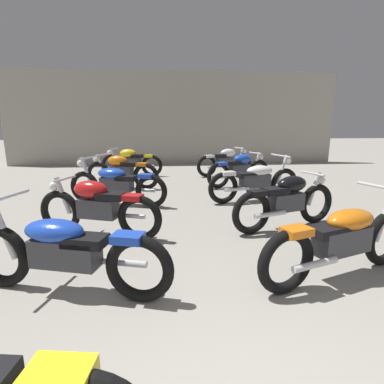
# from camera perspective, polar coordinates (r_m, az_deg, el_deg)

# --- Properties ---
(back_wall) EXTENTS (12.96, 0.24, 3.60)m
(back_wall) POSITION_cam_1_polar(r_m,az_deg,el_deg) (12.32, -3.32, 13.64)
(back_wall) COLOR #9E998E
(back_wall) RESTS_ON ground
(motorcycle_left_row_1) EXTENTS (2.12, 0.85, 0.97)m
(motorcycle_left_row_1) POSITION_cam_1_polar(r_m,az_deg,el_deg) (3.24, -22.90, -10.16)
(motorcycle_left_row_1) COLOR black
(motorcycle_left_row_1) RESTS_ON ground
(motorcycle_left_row_2) EXTENTS (1.90, 0.77, 0.88)m
(motorcycle_left_row_2) POSITION_cam_1_polar(r_m,az_deg,el_deg) (4.65, -17.36, -2.67)
(motorcycle_left_row_2) COLOR black
(motorcycle_left_row_2) RESTS_ON ground
(motorcycle_left_row_3) EXTENTS (2.08, 0.96, 0.97)m
(motorcycle_left_row_3) POSITION_cam_1_polar(r_m,az_deg,el_deg) (6.35, -14.09, 1.59)
(motorcycle_left_row_3) COLOR black
(motorcycle_left_row_3) RESTS_ON ground
(motorcycle_left_row_4) EXTENTS (1.91, 0.74, 0.88)m
(motorcycle_left_row_4) POSITION_cam_1_polar(r_m,az_deg,el_deg) (7.95, -13.15, 3.94)
(motorcycle_left_row_4) COLOR black
(motorcycle_left_row_4) RESTS_ON ground
(motorcycle_left_row_5) EXTENTS (1.95, 0.60, 0.88)m
(motorcycle_left_row_5) POSITION_cam_1_polar(r_m,az_deg,el_deg) (9.74, -11.37, 5.66)
(motorcycle_left_row_5) COLOR black
(motorcycle_left_row_5) RESTS_ON ground
(motorcycle_right_row_1) EXTENTS (2.09, 0.94, 0.97)m
(motorcycle_right_row_1) POSITION_cam_1_polar(r_m,az_deg,el_deg) (3.66, 26.52, -7.85)
(motorcycle_right_row_1) COLOR black
(motorcycle_right_row_1) RESTS_ON ground
(motorcycle_right_row_2) EXTENTS (1.90, 0.77, 0.88)m
(motorcycle_right_row_2) POSITION_cam_1_polar(r_m,az_deg,el_deg) (5.03, 17.37, -1.51)
(motorcycle_right_row_2) COLOR black
(motorcycle_right_row_2) RESTS_ON ground
(motorcycle_right_row_3) EXTENTS (2.13, 0.83, 0.97)m
(motorcycle_right_row_3) POSITION_cam_1_polar(r_m,az_deg,el_deg) (6.65, 11.89, 2.20)
(motorcycle_right_row_3) COLOR black
(motorcycle_right_row_3) RESTS_ON ground
(motorcycle_right_row_4) EXTENTS (1.86, 0.86, 0.88)m
(motorcycle_right_row_4) POSITION_cam_1_polar(r_m,az_deg,el_deg) (8.12, 8.94, 4.31)
(motorcycle_right_row_4) COLOR black
(motorcycle_right_row_4) RESTS_ON ground
(motorcycle_right_row_5) EXTENTS (1.90, 0.77, 0.88)m
(motorcycle_right_row_5) POSITION_cam_1_polar(r_m,az_deg,el_deg) (9.71, 6.30, 5.81)
(motorcycle_right_row_5) COLOR black
(motorcycle_right_row_5) RESTS_ON ground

